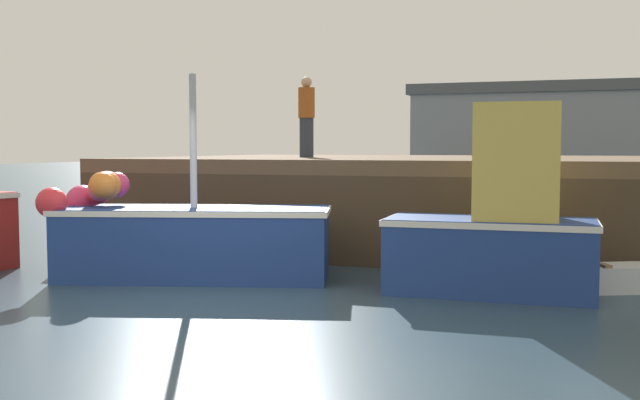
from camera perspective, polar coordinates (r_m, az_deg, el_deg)
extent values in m
cube|color=#283D4C|center=(9.39, -8.82, -8.12)|extent=(120.00, 160.00, 0.10)
cube|color=brown|center=(15.88, 10.87, 2.77)|extent=(12.66, 8.49, 0.25)
cube|color=#433527|center=(11.86, 8.15, -1.76)|extent=(12.66, 0.24, 1.47)
cylinder|color=#433527|center=(14.28, -15.86, -0.90)|extent=(0.39, 0.39, 1.47)
cylinder|color=#433527|center=(11.98, 8.26, -1.70)|extent=(0.39, 0.39, 1.47)
cylinder|color=#433527|center=(20.64, 1.85, 0.72)|extent=(0.39, 0.39, 1.47)
cylinder|color=#433527|center=(12.84, -4.88, -1.29)|extent=(5.97, 0.20, 1.37)
cube|color=navy|center=(11.06, -9.55, -3.27)|extent=(4.05, 2.21, 1.05)
cube|color=silver|center=(11.01, -9.58, -0.82)|extent=(4.13, 2.26, 0.08)
cylinder|color=#B7B7BC|center=(10.97, -9.64, 4.45)|extent=(0.10, 0.10, 1.92)
sphere|color=red|center=(11.62, -16.50, 0.52)|extent=(0.33, 0.33, 0.33)
sphere|color=#EA5B70|center=(11.39, -16.46, 0.80)|extent=(0.34, 0.34, 0.34)
sphere|color=orange|center=(11.31, -16.24, 1.09)|extent=(0.39, 0.39, 0.39)
sphere|color=red|center=(11.18, -19.78, -0.19)|extent=(0.43, 0.43, 0.43)
sphere|color=orange|center=(11.46, -15.95, 1.10)|extent=(0.42, 0.42, 0.42)
sphere|color=#DB3866|center=(11.73, -15.23, 1.14)|extent=(0.39, 0.39, 0.39)
sphere|color=#DB3866|center=(11.95, -17.66, -0.09)|extent=(0.50, 0.50, 0.50)
cube|color=navy|center=(10.05, 12.78, -4.21)|extent=(2.67, 1.19, 0.99)
cube|color=silver|center=(10.00, 12.82, -1.67)|extent=(2.73, 1.21, 0.08)
cube|color=gold|center=(9.94, 14.80, 2.84)|extent=(1.07, 0.98, 1.49)
cube|color=silver|center=(10.70, 20.48, -5.61)|extent=(1.77, 1.23, 0.35)
cube|color=#7F6647|center=(10.67, 20.51, -4.58)|extent=(0.31, 0.52, 0.04)
cylinder|color=#2D3342|center=(15.49, -1.03, 4.77)|extent=(0.29, 0.29, 0.81)
cylinder|color=#994C1E|center=(15.51, -1.04, 7.42)|extent=(0.34, 0.34, 0.62)
sphere|color=tan|center=(15.55, -1.04, 8.97)|extent=(0.22, 0.22, 0.22)
cube|color=gray|center=(37.96, 15.60, 4.32)|extent=(10.69, 4.99, 4.45)
cube|color=#494C4F|center=(38.06, 15.67, 8.05)|extent=(11.12, 5.19, 0.50)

